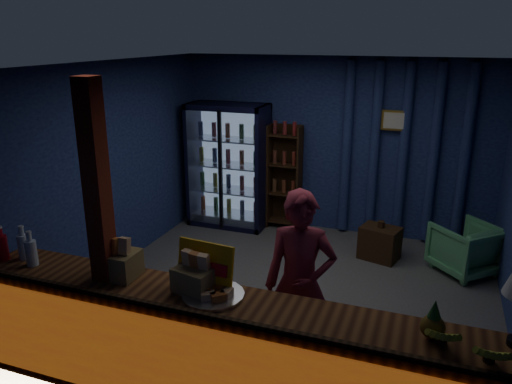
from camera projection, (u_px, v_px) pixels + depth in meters
ground at (290, 294)px, 5.80m from camera, size 4.60×4.60×0.00m
room_walls at (293, 164)px, 5.32m from camera, size 4.60×4.60×4.60m
counter at (222, 354)px, 3.94m from camera, size 4.40×0.57×0.99m
support_post at (102, 239)px, 4.05m from camera, size 0.16×0.16×2.60m
beverage_cooler at (230, 166)px, 7.74m from camera, size 1.20×0.62×1.90m
bottle_shelf at (285, 177)px, 7.62m from camera, size 0.50×0.28×1.60m
curtain_folds at (403, 153)px, 6.98m from camera, size 1.74×0.14×2.50m
framed_picture at (395, 121)px, 6.86m from camera, size 0.36×0.04×0.28m
shopkeeper at (300, 285)px, 4.28m from camera, size 0.68×0.51×1.68m
green_chair at (465, 248)px, 6.25m from camera, size 0.98×0.98×0.64m
side_table at (380, 243)px, 6.66m from camera, size 0.57×0.48×0.54m
yellow_sign at (205, 266)px, 3.93m from camera, size 0.49×0.14×0.39m
soda_bottles at (13, 246)px, 4.46m from camera, size 0.59×0.18×0.32m
snack_box_left at (118, 262)px, 4.16m from camera, size 0.34×0.28×0.36m
snack_box_centre at (195, 277)px, 3.92m from camera, size 0.35×0.31×0.33m
pastry_tray at (213, 293)px, 3.86m from camera, size 0.49×0.49×0.08m
pineapple at (433, 323)px, 3.29m from camera, size 0.16×0.16×0.28m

